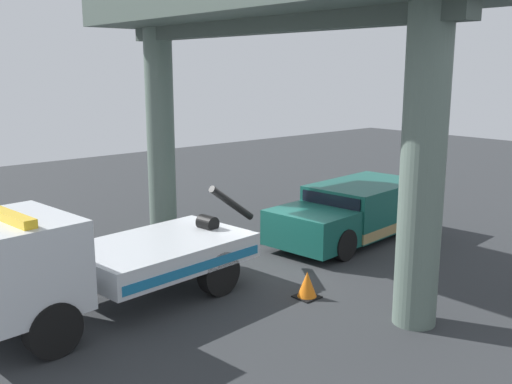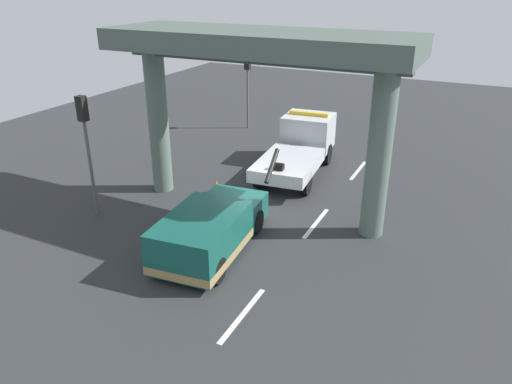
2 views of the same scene
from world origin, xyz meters
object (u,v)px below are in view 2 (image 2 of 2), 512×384
at_px(traffic_cone_orange, 216,187).
at_px(tow_truck_white, 300,145).
at_px(traffic_light_near, 86,131).
at_px(traffic_light_far, 248,75).
at_px(towed_van_green, 210,231).

bearing_deg(traffic_cone_orange, tow_truck_white, -28.00).
xyz_separation_m(tow_truck_white, traffic_light_near, (-7.89, 5.34, 2.16)).
xyz_separation_m(tow_truck_white, traffic_light_far, (5.11, 5.34, 2.00)).
bearing_deg(towed_van_green, traffic_cone_orange, 27.77).
bearing_deg(towed_van_green, tow_truck_white, 0.55).
distance_m(towed_van_green, traffic_light_near, 6.03).
bearing_deg(tow_truck_white, traffic_light_near, 145.89).
distance_m(traffic_light_near, traffic_light_far, 13.00).
relative_size(traffic_light_near, traffic_light_far, 1.05).
bearing_deg(traffic_light_far, tow_truck_white, -133.75).
relative_size(traffic_light_far, traffic_cone_orange, 7.49).
distance_m(traffic_light_far, traffic_cone_orange, 10.18).
bearing_deg(traffic_light_near, tow_truck_white, -34.11).
bearing_deg(traffic_light_near, towed_van_green, -95.62).
xyz_separation_m(traffic_light_near, traffic_cone_orange, (3.77, -3.15, -3.09)).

